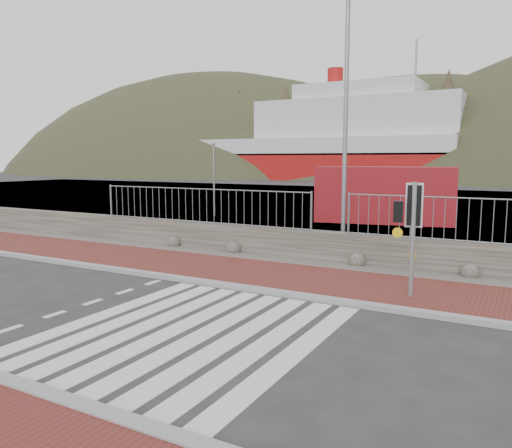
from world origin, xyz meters
The scene contains 14 objects.
ground centered at (0.00, 0.00, 0.00)m, with size 220.00×220.00×0.00m, color #28282B.
sidewalk_far centered at (0.00, 4.50, 0.04)m, with size 40.00×3.00×0.08m, color maroon.
kerb_near centered at (0.00, -3.00, 0.05)m, with size 40.00×0.25×0.12m, color gray.
kerb_far centered at (0.00, 3.00, 0.05)m, with size 40.00×0.25×0.12m, color gray.
zebra_crossing centered at (0.00, 0.00, 0.01)m, with size 4.62×5.60×0.01m.
gravel_strip centered at (0.00, 6.50, 0.03)m, with size 40.00×1.50×0.06m, color #59544C.
stone_wall centered at (0.00, 7.30, 0.45)m, with size 40.00×0.60×0.90m, color #454038.
railing centered at (0.00, 7.15, 1.82)m, with size 18.07×0.07×1.22m.
quay centered at (0.00, 27.90, 0.00)m, with size 120.00×40.00×0.50m, color #4C4C4F.
water centered at (0.00, 62.90, 0.00)m, with size 220.00×50.00×0.05m, color #3F4C54.
ferry centered at (-24.65, 67.90, 5.36)m, with size 50.00×16.00×20.00m.
traffic_signal_far centered at (3.04, 4.09, 1.90)m, with size 0.64×0.29×2.63m.
streetlight centered at (0.24, 8.06, 4.56)m, with size 1.67×0.69×8.10m.
shipping_container centered at (-1.09, 17.92, 1.38)m, with size 6.62×2.76×2.76m, color maroon.
Camera 1 is at (5.28, -7.10, 3.12)m, focal length 35.00 mm.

